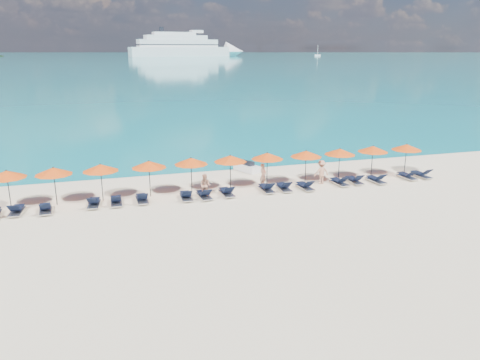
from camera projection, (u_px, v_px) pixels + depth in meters
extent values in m
plane|color=beige|center=(256.00, 216.00, 25.29)|extent=(1400.00, 1400.00, 0.00)
cube|color=#1FA9B2|center=(101.00, 55.00, 633.83)|extent=(1600.00, 1300.00, 0.01)
cube|color=silver|center=(180.00, 52.00, 510.92)|extent=(110.76, 34.73, 9.91)
cone|color=silver|center=(235.00, 52.00, 537.13)|extent=(24.62, 24.62, 21.81)
cube|color=silver|center=(178.00, 43.00, 507.70)|extent=(88.74, 28.76, 7.93)
cube|color=silver|center=(176.00, 38.00, 505.29)|extent=(69.02, 24.08, 4.96)
cube|color=silver|center=(174.00, 34.00, 503.42)|extent=(47.01, 18.12, 3.47)
cube|color=black|center=(178.00, 45.00, 508.11)|extent=(89.85, 29.11, 0.89)
cube|color=black|center=(178.00, 41.00, 507.16)|extent=(87.63, 28.42, 0.89)
cylinder|color=black|center=(161.00, 30.00, 496.86)|extent=(4.36, 4.36, 5.45)
cube|color=silver|center=(211.00, 55.00, 534.53)|extent=(6.56, 2.19, 1.75)
cylinder|color=silver|center=(211.00, 50.00, 532.98)|extent=(0.39, 0.39, 10.94)
cube|color=silver|center=(318.00, 55.00, 535.02)|extent=(6.66, 2.22, 1.78)
cylinder|color=silver|center=(318.00, 50.00, 533.45)|extent=(0.40, 0.40, 11.10)
cube|color=white|center=(247.00, 168.00, 34.34)|extent=(1.60, 2.30, 0.49)
cube|color=black|center=(248.00, 163.00, 34.11)|extent=(0.77, 1.00, 0.31)
cylinder|color=black|center=(242.00, 160.00, 34.60)|extent=(0.47, 0.25, 0.05)
imported|color=tan|center=(263.00, 175.00, 30.35)|extent=(0.67, 0.66, 1.56)
imported|color=tan|center=(205.00, 186.00, 28.30)|extent=(0.80, 0.70, 1.43)
imported|color=tan|center=(321.00, 172.00, 31.05)|extent=(1.05, 0.51, 1.61)
cylinder|color=black|center=(9.00, 190.00, 26.10)|extent=(0.05, 0.05, 2.20)
cone|color=#E04A0E|center=(7.00, 174.00, 25.85)|extent=(2.10, 2.10, 0.42)
sphere|color=black|center=(6.00, 170.00, 25.79)|extent=(0.08, 0.08, 0.08)
cylinder|color=black|center=(55.00, 187.00, 26.77)|extent=(0.05, 0.05, 2.20)
cone|color=#E04A0E|center=(53.00, 171.00, 26.52)|extent=(2.10, 2.10, 0.42)
sphere|color=black|center=(53.00, 167.00, 26.46)|extent=(0.08, 0.08, 0.08)
cylinder|color=black|center=(102.00, 183.00, 27.51)|extent=(0.05, 0.05, 2.20)
cone|color=#E04A0E|center=(100.00, 168.00, 27.26)|extent=(2.10, 2.10, 0.42)
sphere|color=black|center=(100.00, 164.00, 27.20)|extent=(0.08, 0.08, 0.08)
cylinder|color=black|center=(150.00, 179.00, 28.30)|extent=(0.05, 0.05, 2.20)
cone|color=#E04A0E|center=(149.00, 164.00, 28.05)|extent=(2.10, 2.10, 0.42)
sphere|color=black|center=(149.00, 161.00, 27.99)|extent=(0.08, 0.08, 0.08)
cylinder|color=black|center=(191.00, 175.00, 29.10)|extent=(0.05, 0.05, 2.20)
cone|color=#E04A0E|center=(191.00, 161.00, 28.85)|extent=(2.10, 2.10, 0.42)
sphere|color=black|center=(191.00, 158.00, 28.79)|extent=(0.08, 0.08, 0.08)
cylinder|color=black|center=(230.00, 173.00, 29.77)|extent=(0.05, 0.05, 2.20)
cone|color=#E04A0E|center=(230.00, 159.00, 29.52)|extent=(2.10, 2.10, 0.42)
sphere|color=black|center=(230.00, 155.00, 29.46)|extent=(0.08, 0.08, 0.08)
cylinder|color=black|center=(267.00, 170.00, 30.49)|extent=(0.05, 0.05, 2.20)
cone|color=#E04A0E|center=(267.00, 156.00, 30.24)|extent=(2.10, 2.10, 0.42)
sphere|color=black|center=(267.00, 153.00, 30.18)|extent=(0.08, 0.08, 0.08)
cylinder|color=black|center=(306.00, 167.00, 31.12)|extent=(0.05, 0.05, 2.20)
cone|color=#E04A0E|center=(306.00, 154.00, 30.87)|extent=(2.10, 2.10, 0.42)
sphere|color=black|center=(306.00, 150.00, 30.81)|extent=(0.08, 0.08, 0.08)
cylinder|color=black|center=(339.00, 165.00, 31.75)|extent=(0.05, 0.05, 2.20)
cone|color=#E04A0E|center=(340.00, 152.00, 31.50)|extent=(2.10, 2.10, 0.42)
sphere|color=black|center=(340.00, 148.00, 31.44)|extent=(0.08, 0.08, 0.08)
cylinder|color=black|center=(372.00, 162.00, 32.59)|extent=(0.05, 0.05, 2.20)
cone|color=#E04A0E|center=(373.00, 149.00, 32.34)|extent=(2.10, 2.10, 0.42)
sphere|color=black|center=(373.00, 146.00, 32.28)|extent=(0.08, 0.08, 0.08)
cylinder|color=black|center=(405.00, 160.00, 33.19)|extent=(0.05, 0.05, 2.20)
cone|color=#E04A0E|center=(407.00, 147.00, 32.94)|extent=(2.10, 2.10, 0.42)
sphere|color=black|center=(407.00, 144.00, 32.88)|extent=(0.08, 0.08, 0.08)
cube|color=silver|center=(17.00, 212.00, 25.52)|extent=(0.74, 1.74, 0.06)
cube|color=black|center=(17.00, 207.00, 25.71)|extent=(0.63, 1.14, 0.04)
cube|color=black|center=(13.00, 208.00, 24.89)|extent=(0.59, 0.57, 0.43)
cube|color=silver|center=(45.00, 210.00, 25.75)|extent=(0.77, 1.75, 0.06)
cube|color=black|center=(45.00, 206.00, 25.93)|extent=(0.64, 1.14, 0.04)
cube|color=black|center=(45.00, 206.00, 25.14)|extent=(0.59, 0.58, 0.43)
cube|color=silver|center=(94.00, 204.00, 26.73)|extent=(0.79, 1.75, 0.06)
cube|color=black|center=(94.00, 200.00, 26.92)|extent=(0.66, 1.15, 0.04)
cube|color=black|center=(92.00, 200.00, 26.10)|extent=(0.60, 0.59, 0.43)
cube|color=silver|center=(116.00, 202.00, 27.05)|extent=(0.65, 1.71, 0.06)
cube|color=black|center=(116.00, 198.00, 27.24)|extent=(0.57, 1.11, 0.04)
cube|color=black|center=(116.00, 198.00, 26.43)|extent=(0.56, 0.54, 0.43)
cube|color=silver|center=(142.00, 200.00, 27.47)|extent=(0.66, 1.71, 0.06)
cube|color=black|center=(142.00, 196.00, 27.65)|extent=(0.57, 1.11, 0.04)
cube|color=black|center=(143.00, 196.00, 26.85)|extent=(0.56, 0.55, 0.43)
cube|color=silver|center=(186.00, 197.00, 27.98)|extent=(0.70, 1.73, 0.06)
cube|color=black|center=(185.00, 193.00, 28.17)|extent=(0.60, 1.12, 0.04)
cube|color=black|center=(187.00, 193.00, 27.35)|extent=(0.57, 0.56, 0.43)
cube|color=silver|center=(204.00, 196.00, 28.20)|extent=(0.75, 1.74, 0.06)
cube|color=black|center=(203.00, 192.00, 28.38)|extent=(0.63, 1.14, 0.04)
cube|color=black|center=(207.00, 192.00, 27.59)|extent=(0.59, 0.58, 0.43)
cube|color=silver|center=(227.00, 193.00, 28.72)|extent=(0.69, 1.72, 0.06)
cube|color=black|center=(225.00, 190.00, 28.90)|extent=(0.59, 1.12, 0.04)
cube|color=black|center=(229.00, 189.00, 28.11)|extent=(0.57, 0.56, 0.43)
cube|color=silver|center=(266.00, 189.00, 29.50)|extent=(0.63, 1.70, 0.06)
cube|color=black|center=(265.00, 186.00, 29.69)|extent=(0.56, 1.10, 0.04)
cube|color=black|center=(270.00, 186.00, 28.89)|extent=(0.55, 0.54, 0.43)
cube|color=silver|center=(284.00, 188.00, 29.76)|extent=(0.69, 1.72, 0.06)
cube|color=black|center=(282.00, 185.00, 29.95)|extent=(0.59, 1.12, 0.04)
cube|color=black|center=(287.00, 184.00, 29.13)|extent=(0.57, 0.56, 0.43)
cube|color=silver|center=(305.00, 187.00, 29.97)|extent=(0.72, 1.73, 0.06)
cube|color=black|center=(303.00, 184.00, 30.15)|extent=(0.61, 1.13, 0.04)
cube|color=black|center=(309.00, 183.00, 29.36)|extent=(0.58, 0.57, 0.43)
cube|color=silver|center=(339.00, 183.00, 30.95)|extent=(0.74, 1.74, 0.06)
cube|color=black|center=(337.00, 180.00, 31.13)|extent=(0.63, 1.14, 0.04)
cube|color=black|center=(344.00, 179.00, 30.34)|extent=(0.59, 0.57, 0.43)
cube|color=silver|center=(354.00, 181.00, 31.30)|extent=(0.68, 1.72, 0.06)
cube|color=black|center=(353.00, 178.00, 31.49)|extent=(0.59, 1.12, 0.04)
cube|color=black|center=(359.00, 178.00, 30.68)|extent=(0.57, 0.56, 0.43)
cube|color=silver|center=(376.00, 181.00, 31.48)|extent=(0.73, 1.74, 0.06)
cube|color=black|center=(374.00, 177.00, 31.66)|extent=(0.62, 1.13, 0.04)
cube|color=black|center=(381.00, 177.00, 30.87)|extent=(0.58, 0.57, 0.43)
cube|color=silver|center=(407.00, 177.00, 32.39)|extent=(0.69, 1.72, 0.06)
cube|color=black|center=(405.00, 174.00, 32.57)|extent=(0.60, 1.12, 0.04)
cube|color=black|center=(413.00, 173.00, 31.78)|extent=(0.57, 0.56, 0.43)
cube|color=silver|center=(421.00, 176.00, 32.72)|extent=(0.76, 1.75, 0.06)
cube|color=black|center=(419.00, 173.00, 32.90)|extent=(0.64, 1.14, 0.04)
cube|color=black|center=(427.00, 172.00, 32.12)|extent=(0.59, 0.58, 0.43)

